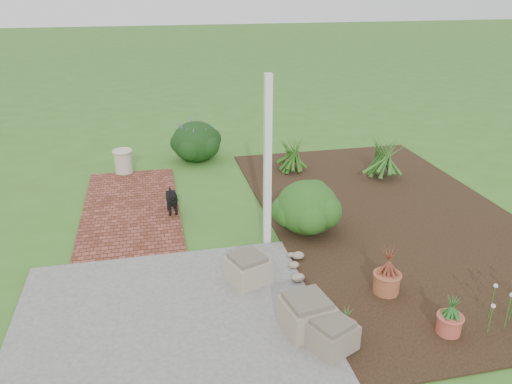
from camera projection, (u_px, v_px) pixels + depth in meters
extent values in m
plane|color=#3B6921|center=(249.00, 247.00, 7.32)|extent=(80.00, 80.00, 0.00)
cube|color=#60605D|center=(169.00, 334.00, 5.49)|extent=(3.50, 3.50, 0.04)
cube|color=#5A2A1C|center=(131.00, 208.00, 8.55)|extent=(1.60, 3.50, 0.04)
cube|color=black|center=(390.00, 216.00, 8.26)|extent=(4.00, 7.00, 0.03)
cube|color=white|center=(268.00, 164.00, 6.98)|extent=(0.10, 0.10, 2.50)
cube|color=#7A6B5B|center=(307.00, 315.00, 5.50)|extent=(0.59, 0.59, 0.34)
cube|color=#706652|center=(331.00, 336.00, 5.22)|extent=(0.57, 0.57, 0.29)
cube|color=gray|center=(248.00, 270.00, 6.39)|extent=(0.60, 0.60, 0.31)
cube|color=black|center=(172.00, 199.00, 8.24)|extent=(0.17, 0.35, 0.15)
cylinder|color=black|center=(170.00, 211.00, 8.19)|extent=(0.04, 0.04, 0.17)
cylinder|color=black|center=(176.00, 210.00, 8.21)|extent=(0.04, 0.04, 0.17)
cylinder|color=black|center=(168.00, 205.00, 8.41)|extent=(0.04, 0.04, 0.17)
cylinder|color=black|center=(174.00, 204.00, 8.43)|extent=(0.04, 0.04, 0.17)
sphere|color=black|center=(173.00, 197.00, 8.01)|extent=(0.14, 0.14, 0.14)
cone|color=black|center=(170.00, 189.00, 8.36)|extent=(0.06, 0.11, 0.13)
cylinder|color=#BEB59D|center=(123.00, 162.00, 9.98)|extent=(0.43, 0.43, 0.46)
ellipsoid|color=#10430C|center=(307.00, 206.00, 7.60)|extent=(1.18, 1.18, 0.82)
cylinder|color=#9A5334|center=(386.00, 283.00, 6.18)|extent=(0.38, 0.38, 0.26)
cylinder|color=#B34C3C|center=(449.00, 324.00, 5.47)|extent=(0.33, 0.33, 0.22)
cylinder|color=#9B5A34|center=(346.00, 331.00, 5.38)|extent=(0.27, 0.27, 0.19)
ellipsoid|color=black|center=(196.00, 141.00, 10.72)|extent=(1.16, 1.16, 0.88)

